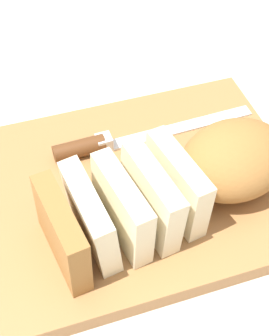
# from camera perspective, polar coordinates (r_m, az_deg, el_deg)

# --- Properties ---
(ground_plane) EXTENTS (3.00, 3.00, 0.00)m
(ground_plane) POSITION_cam_1_polar(r_m,az_deg,el_deg) (0.63, 0.00, -3.27)
(ground_plane) COLOR beige
(cutting_board) EXTENTS (0.42, 0.31, 0.02)m
(cutting_board) POSITION_cam_1_polar(r_m,az_deg,el_deg) (0.62, 0.00, -2.57)
(cutting_board) COLOR #9E6B3D
(cutting_board) RESTS_ON ground_plane
(bread_loaf) EXTENTS (0.31, 0.16, 0.09)m
(bread_loaf) POSITION_cam_1_polar(r_m,az_deg,el_deg) (0.56, 5.99, -1.44)
(bread_loaf) COLOR #996633
(bread_loaf) RESTS_ON cutting_board
(bread_knife) EXTENTS (0.28, 0.03, 0.02)m
(bread_knife) POSITION_cam_1_polar(r_m,az_deg,el_deg) (0.64, -3.52, 2.91)
(bread_knife) COLOR silver
(bread_knife) RESTS_ON cutting_board
(crumb_near_knife) EXTENTS (0.01, 0.01, 0.01)m
(crumb_near_knife) POSITION_cam_1_polar(r_m,az_deg,el_deg) (0.60, 5.72, -2.38)
(crumb_near_knife) COLOR #A8753D
(crumb_near_knife) RESTS_ON cutting_board
(crumb_near_loaf) EXTENTS (0.01, 0.01, 0.01)m
(crumb_near_loaf) POSITION_cam_1_polar(r_m,az_deg,el_deg) (0.63, -0.66, 0.92)
(crumb_near_loaf) COLOR #A8753D
(crumb_near_loaf) RESTS_ON cutting_board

